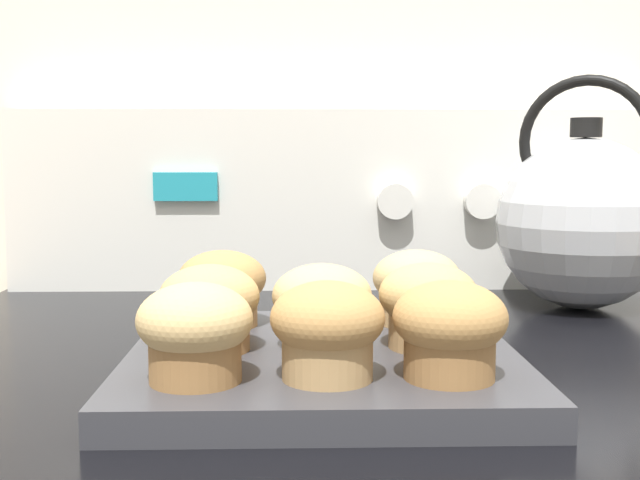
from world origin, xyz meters
TOP-DOWN VIEW (x-y plane):
  - wall_back at (0.00, 0.71)m, footprint 8.00×0.05m
  - control_panel at (0.00, 0.65)m, footprint 0.77×0.07m
  - muffin_pan at (-0.02, 0.26)m, footprint 0.28×0.28m
  - muffin_r0_c0 at (-0.11, 0.17)m, footprint 0.07×0.07m
  - muffin_r0_c1 at (-0.02, 0.18)m, footprint 0.07×0.07m
  - muffin_r0_c2 at (0.05, 0.18)m, footprint 0.07×0.07m
  - muffin_r1_c0 at (-0.11, 0.25)m, footprint 0.07×0.07m
  - muffin_r1_c1 at (-0.03, 0.26)m, footprint 0.07×0.07m
  - muffin_r1_c2 at (0.05, 0.26)m, footprint 0.07×0.07m
  - muffin_r2_c0 at (-0.11, 0.34)m, footprint 0.07×0.07m
  - muffin_r2_c2 at (0.06, 0.34)m, footprint 0.07×0.07m
  - tea_kettle at (0.26, 0.51)m, footprint 0.21×0.18m

SIDE VIEW (x-z plane):
  - muffin_pan at x=-0.02m, z-range 0.92..0.94m
  - muffin_r0_c0 at x=-0.11m, z-range 0.95..1.01m
  - muffin_r0_c1 at x=-0.02m, z-range 0.95..1.01m
  - muffin_r0_c2 at x=0.05m, z-range 0.95..1.01m
  - muffin_r1_c0 at x=-0.11m, z-range 0.95..1.01m
  - muffin_r1_c1 at x=-0.03m, z-range 0.95..1.01m
  - muffin_r1_c2 at x=0.05m, z-range 0.95..1.01m
  - muffin_r2_c0 at x=-0.11m, z-range 0.95..1.01m
  - muffin_r2_c2 at x=0.06m, z-range 0.95..1.01m
  - tea_kettle at x=0.26m, z-range 0.89..1.14m
  - control_panel at x=0.00m, z-range 0.92..1.14m
  - wall_back at x=0.00m, z-range 0.00..2.40m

